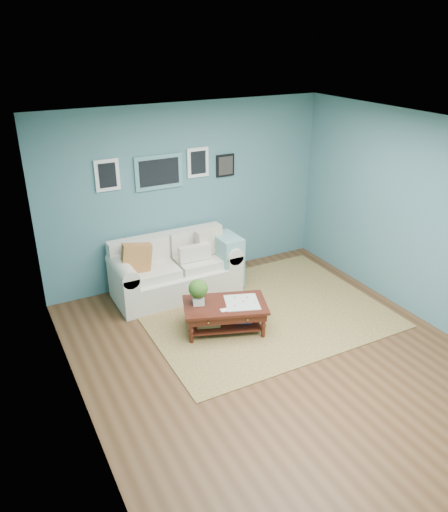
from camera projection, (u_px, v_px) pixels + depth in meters
room_shell at (275, 252)px, 5.56m from camera, size 5.00×5.02×2.70m
area_rug at (262, 311)px, 7.01m from camera, size 3.24×2.59×0.01m
loveseat at (180, 268)px, 7.40m from camera, size 1.87×0.85×0.96m
coffee_table at (221, 308)px, 6.45m from camera, size 1.21×0.94×0.75m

